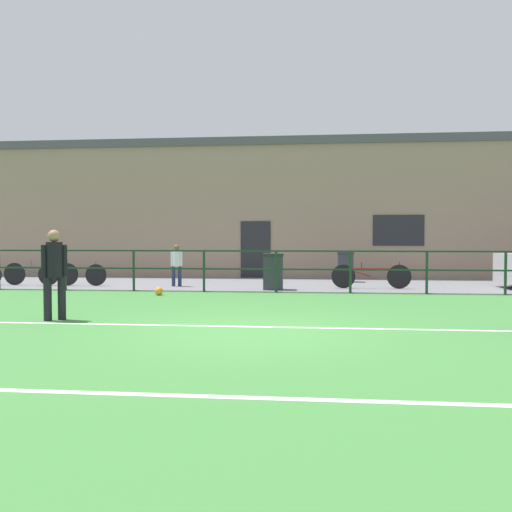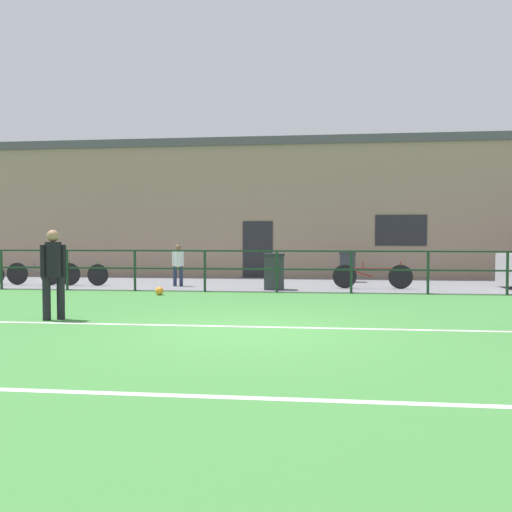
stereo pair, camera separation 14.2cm
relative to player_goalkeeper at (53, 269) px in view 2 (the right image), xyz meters
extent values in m
cube|color=#42843D|center=(3.66, -0.71, -0.94)|extent=(60.00, 44.00, 0.04)
cube|color=white|center=(3.66, -0.34, -0.92)|extent=(36.00, 0.11, 0.00)
cube|color=white|center=(3.66, -4.23, -0.92)|extent=(36.00, 0.11, 0.00)
cube|color=slate|center=(3.66, 7.79, -0.91)|extent=(48.00, 5.00, 0.02)
cylinder|color=#193823|center=(-4.34, 5.29, -0.35)|extent=(0.07, 0.07, 1.15)
cylinder|color=#193823|center=(-2.34, 5.29, -0.35)|extent=(0.07, 0.07, 1.15)
cylinder|color=#193823|center=(-0.34, 5.29, -0.35)|extent=(0.07, 0.07, 1.15)
cylinder|color=#193823|center=(1.66, 5.29, -0.35)|extent=(0.07, 0.07, 1.15)
cylinder|color=#193823|center=(3.66, 5.29, -0.35)|extent=(0.07, 0.07, 1.15)
cylinder|color=#193823|center=(5.66, 5.29, -0.35)|extent=(0.07, 0.07, 1.15)
cylinder|color=#193823|center=(7.66, 5.29, -0.35)|extent=(0.07, 0.07, 1.15)
cylinder|color=#193823|center=(9.66, 5.29, -0.35)|extent=(0.07, 0.07, 1.15)
cube|color=#193823|center=(3.66, 5.29, 0.20)|extent=(36.00, 0.04, 0.04)
cube|color=#193823|center=(3.66, 5.29, -0.29)|extent=(36.00, 0.04, 0.04)
cube|color=gray|center=(3.66, 11.49, 1.52)|extent=(28.00, 2.40, 4.90)
cube|color=#232328|center=(2.58, 10.27, 0.13)|extent=(1.10, 0.04, 2.10)
cube|color=#232328|center=(7.73, 10.27, 0.83)|extent=(1.80, 0.04, 1.10)
cube|color=#4C4C51|center=(3.66, 11.49, 4.12)|extent=(28.00, 2.56, 0.30)
cylinder|color=black|center=(-0.10, -0.07, -0.54)|extent=(0.14, 0.14, 0.77)
cylinder|color=black|center=(0.10, 0.07, -0.54)|extent=(0.14, 0.14, 0.77)
cylinder|color=black|center=(0.00, 0.00, 0.17)|extent=(0.29, 0.29, 0.64)
sphere|color=#A37556|center=(0.00, 0.00, 0.59)|extent=(0.22, 0.22, 0.22)
cylinder|color=black|center=(-0.14, -0.10, 0.15)|extent=(0.10, 0.10, 0.57)
cylinder|color=black|center=(0.14, 0.10, 0.15)|extent=(0.10, 0.10, 0.57)
sphere|color=orange|center=(0.67, 4.26, -0.82)|extent=(0.21, 0.21, 0.21)
cylinder|color=#232D4C|center=(0.65, 6.59, -0.60)|extent=(0.11, 0.11, 0.60)
cylinder|color=#232D4C|center=(0.46, 6.56, -0.60)|extent=(0.11, 0.11, 0.60)
cylinder|color=white|center=(0.55, 6.57, -0.06)|extent=(0.22, 0.22, 0.50)
sphere|color=brown|center=(0.55, 6.57, 0.28)|extent=(0.17, 0.17, 0.17)
cylinder|color=white|center=(0.69, 6.60, -0.07)|extent=(0.08, 0.08, 0.44)
cylinder|color=white|center=(0.42, 6.55, -0.07)|extent=(0.08, 0.08, 0.44)
cylinder|color=black|center=(5.54, 6.49, -0.56)|extent=(0.69, 0.04, 0.69)
cylinder|color=black|center=(7.14, 6.49, -0.56)|extent=(0.69, 0.04, 0.69)
cube|color=maroon|center=(6.34, 6.49, -0.33)|extent=(1.24, 0.04, 0.04)
cube|color=maroon|center=(5.94, 6.49, -0.45)|extent=(0.77, 0.03, 0.25)
cylinder|color=maroon|center=(6.06, 6.49, -0.23)|extent=(0.03, 0.03, 0.20)
cylinder|color=maroon|center=(7.14, 6.49, -0.26)|extent=(0.03, 0.03, 0.28)
cylinder|color=black|center=(-3.47, 6.49, -0.57)|extent=(0.66, 0.04, 0.66)
cylinder|color=black|center=(-1.95, 6.49, -0.57)|extent=(0.66, 0.04, 0.66)
cube|color=#1E6633|center=(-2.71, 6.49, -0.36)|extent=(1.19, 0.04, 0.04)
cube|color=#1E6633|center=(-3.09, 6.49, -0.47)|extent=(0.74, 0.03, 0.24)
cylinder|color=#1E6633|center=(-2.98, 6.49, -0.26)|extent=(0.03, 0.03, 0.20)
cylinder|color=#1E6633|center=(-1.95, 6.49, -0.29)|extent=(0.03, 0.03, 0.28)
cylinder|color=black|center=(-4.57, 6.49, -0.56)|extent=(0.69, 0.04, 0.69)
cylinder|color=black|center=(-2.86, 6.49, -0.56)|extent=(0.69, 0.04, 0.69)
cube|color=#4C5156|center=(-3.72, 6.49, -0.34)|extent=(1.34, 0.04, 0.04)
cube|color=#4C5156|center=(-4.15, 6.49, -0.45)|extent=(0.84, 0.03, 0.25)
cylinder|color=#4C5156|center=(-4.02, 6.49, -0.24)|extent=(0.03, 0.03, 0.20)
cylinder|color=#4C5156|center=(-2.86, 6.49, -0.27)|extent=(0.03, 0.03, 0.28)
cube|color=#33383D|center=(3.54, 5.86, -0.43)|extent=(0.54, 0.45, 0.95)
cube|color=#282C30|center=(3.54, 5.86, 0.08)|extent=(0.57, 0.48, 0.08)
cube|color=#33383D|center=(5.75, 8.77, -0.45)|extent=(0.50, 0.42, 0.92)
cube|color=#282C30|center=(5.75, 8.77, 0.05)|extent=(0.53, 0.45, 0.08)
camera|label=1|loc=(4.56, -9.03, 0.55)|focal=37.02mm
camera|label=2|loc=(4.70, -9.02, 0.55)|focal=37.02mm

